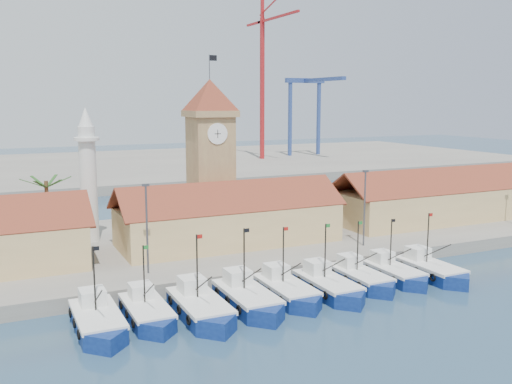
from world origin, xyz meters
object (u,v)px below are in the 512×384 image
boat_4 (287,292)px  clock_tower (211,153)px  minaret (88,174)px  boat_0 (98,323)px

boat_4 → clock_tower: (1.07, 23.01, 11.22)m
boat_4 → minaret: size_ratio=0.58×
boat_0 → boat_4: boat_0 is taller
boat_0 → minaret: bearing=82.0°
boat_0 → minaret: minaret is taller
boat_0 → clock_tower: size_ratio=0.43×
boat_4 → minaret: (-13.93, 25.01, 8.98)m
boat_4 → minaret: minaret is taller
clock_tower → boat_0: bearing=-128.6°
boat_0 → clock_tower: clock_tower is taller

